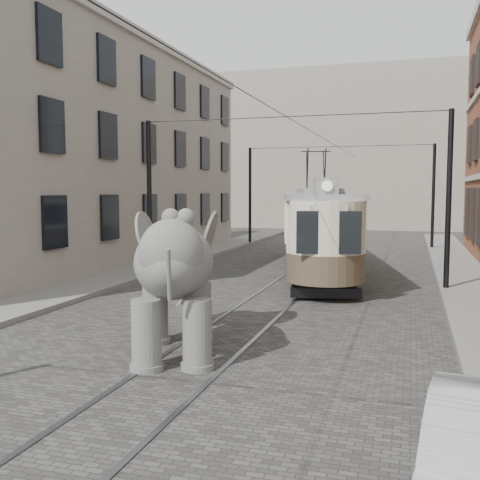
% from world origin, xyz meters
% --- Properties ---
extents(ground, '(120.00, 120.00, 0.00)m').
position_xyz_m(ground, '(0.00, 0.00, 0.00)').
color(ground, '#494744').
extents(tram_rails, '(1.54, 80.00, 0.02)m').
position_xyz_m(tram_rails, '(0.00, 0.00, 0.01)').
color(tram_rails, slate).
rests_on(tram_rails, ground).
extents(sidewalk_left, '(2.00, 60.00, 0.15)m').
position_xyz_m(sidewalk_left, '(-6.50, 0.00, 0.07)').
color(sidewalk_left, slate).
rests_on(sidewalk_left, ground).
extents(stucco_building, '(7.00, 24.00, 10.00)m').
position_xyz_m(stucco_building, '(-11.00, 10.00, 5.00)').
color(stucco_building, gray).
rests_on(stucco_building, ground).
extents(distant_block, '(28.00, 10.00, 14.00)m').
position_xyz_m(distant_block, '(0.00, 40.00, 7.00)').
color(distant_block, gray).
rests_on(distant_block, ground).
extents(catenary, '(11.00, 30.20, 6.00)m').
position_xyz_m(catenary, '(-0.20, 5.00, 3.00)').
color(catenary, black).
rests_on(catenary, ground).
extents(tram, '(5.30, 12.86, 5.00)m').
position_xyz_m(tram, '(0.26, 9.31, 2.50)').
color(tram, beige).
rests_on(tram, ground).
extents(elephant, '(4.21, 5.49, 2.98)m').
position_xyz_m(elephant, '(-0.52, -3.23, 1.49)').
color(elephant, slate).
rests_on(elephant, ground).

